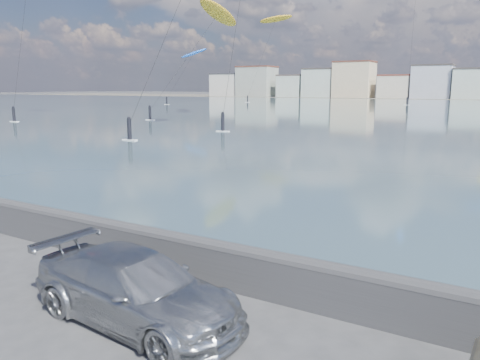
{
  "coord_description": "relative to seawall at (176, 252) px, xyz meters",
  "views": [
    {
      "loc": [
        6.63,
        -5.62,
        4.43
      ],
      "look_at": [
        1.0,
        4.0,
        2.2
      ],
      "focal_mm": 35.0,
      "sensor_mm": 36.0,
      "label": 1
    }
  ],
  "objects": [
    {
      "name": "bay_water",
      "position": [
        0.0,
        88.8,
        -0.58
      ],
      "size": [
        500.0,
        177.0,
        0.0
      ],
      "primitive_type": "cube",
      "color": "#2F4F58",
      "rests_on": "ground"
    },
    {
      "name": "ground",
      "position": [
        0.0,
        -2.7,
        -0.58
      ],
      "size": [
        700.0,
        700.0,
        0.0
      ],
      "primitive_type": "plane",
      "color": "#333335",
      "rests_on": "ground"
    },
    {
      "name": "kitesurfer_1",
      "position": [
        -72.03,
        100.65,
        12.69
      ],
      "size": [
        7.32,
        18.93,
        15.22
      ],
      "color": "blue",
      "rests_on": "ground"
    },
    {
      "name": "seawall",
      "position": [
        0.0,
        0.0,
        0.0
      ],
      "size": [
        400.0,
        0.36,
        1.08
      ],
      "color": "#28282B",
      "rests_on": "ground"
    },
    {
      "name": "kitesurfer_10",
      "position": [
        -58.04,
        123.35,
        23.48
      ],
      "size": [
        10.04,
        16.0,
        26.12
      ],
      "color": "#BF8C19",
      "rests_on": "ground"
    },
    {
      "name": "car_silver",
      "position": [
        0.72,
        -2.15,
        0.09
      ],
      "size": [
        4.75,
        2.26,
        1.34
      ],
      "primitive_type": "imported",
      "rotation": [
        0.0,
        0.0,
        1.48
      ],
      "color": "#A3A5AA",
      "rests_on": "ground"
    },
    {
      "name": "kitesurfer_13",
      "position": [
        -32.28,
        51.84,
        14.2
      ],
      "size": [
        5.8,
        16.45,
        17.11
      ],
      "color": "#BF8C19",
      "rests_on": "ground"
    }
  ]
}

